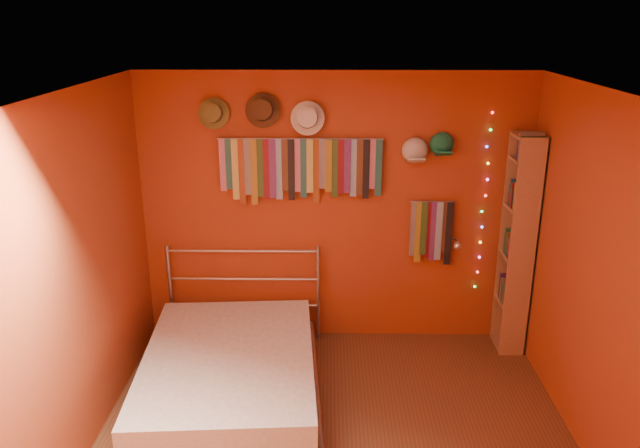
{
  "coord_description": "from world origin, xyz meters",
  "views": [
    {
      "loc": [
        -0.05,
        -3.65,
        2.96
      ],
      "look_at": [
        -0.12,
        0.9,
        1.41
      ],
      "focal_mm": 35.0,
      "sensor_mm": 36.0,
      "label": 1
    }
  ],
  "objects_px": {
    "reading_lamp": "(457,244)",
    "bookshelf": "(522,244)",
    "tie_rack": "(300,167)",
    "bed": "(229,374)"
  },
  "relations": [
    {
      "from": "tie_rack",
      "to": "reading_lamp",
      "type": "distance_m",
      "value": 1.55
    },
    {
      "from": "tie_rack",
      "to": "reading_lamp",
      "type": "bearing_deg",
      "value": -6.82
    },
    {
      "from": "bookshelf",
      "to": "tie_rack",
      "type": "bearing_deg",
      "value": 175.5
    },
    {
      "from": "tie_rack",
      "to": "bookshelf",
      "type": "height_order",
      "value": "bookshelf"
    },
    {
      "from": "tie_rack",
      "to": "bed",
      "type": "relative_size",
      "value": 0.73
    },
    {
      "from": "reading_lamp",
      "to": "bookshelf",
      "type": "height_order",
      "value": "bookshelf"
    },
    {
      "from": "reading_lamp",
      "to": "bed",
      "type": "height_order",
      "value": "reading_lamp"
    },
    {
      "from": "tie_rack",
      "to": "bookshelf",
      "type": "bearing_deg",
      "value": -4.5
    },
    {
      "from": "bed",
      "to": "tie_rack",
      "type": "bearing_deg",
      "value": 58.75
    },
    {
      "from": "bookshelf",
      "to": "bed",
      "type": "relative_size",
      "value": 1.0
    }
  ]
}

